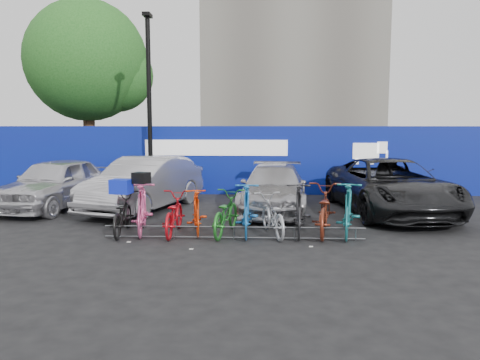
# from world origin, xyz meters

# --- Properties ---
(ground) EXTENTS (100.00, 100.00, 0.00)m
(ground) POSITION_xyz_m (0.00, 0.00, 0.00)
(ground) COLOR black
(ground) RESTS_ON ground
(hoarding) EXTENTS (22.00, 0.18, 2.40)m
(hoarding) POSITION_xyz_m (0.01, 6.00, 1.20)
(hoarding) COLOR navy
(hoarding) RESTS_ON ground
(tree) EXTENTS (5.40, 5.20, 7.80)m
(tree) POSITION_xyz_m (-6.77, 10.06, 5.07)
(tree) COLOR #382314
(tree) RESTS_ON ground
(lamppost) EXTENTS (0.25, 0.50, 6.11)m
(lamppost) POSITION_xyz_m (-3.20, 5.40, 3.27)
(lamppost) COLOR black
(lamppost) RESTS_ON ground
(bike_rack) EXTENTS (5.60, 0.03, 0.30)m
(bike_rack) POSITION_xyz_m (-0.00, -0.60, 0.16)
(bike_rack) COLOR #595B60
(bike_rack) RESTS_ON ground
(car_0) EXTENTS (2.48, 4.61, 1.49)m
(car_0) POSITION_xyz_m (-5.45, 2.95, 0.75)
(car_0) COLOR silver
(car_0) RESTS_ON ground
(car_1) EXTENTS (2.92, 4.92, 1.53)m
(car_1) POSITION_xyz_m (-2.77, 2.79, 0.77)
(car_1) COLOR #ADACB1
(car_1) RESTS_ON ground
(car_2) EXTENTS (2.16, 4.60, 1.30)m
(car_2) POSITION_xyz_m (0.95, 2.87, 0.65)
(car_2) COLOR #B1B0B6
(car_2) RESTS_ON ground
(car_3) EXTENTS (3.06, 5.68, 1.52)m
(car_3) POSITION_xyz_m (4.16, 2.60, 0.76)
(car_3) COLOR black
(car_3) RESTS_ON ground
(bike_0) EXTENTS (0.76, 1.80, 0.92)m
(bike_0) POSITION_xyz_m (-2.55, -0.16, 0.46)
(bike_0) COLOR black
(bike_0) RESTS_ON ground
(bike_1) EXTENTS (0.85, 1.97, 1.14)m
(bike_1) POSITION_xyz_m (-2.12, -0.06, 0.57)
(bike_1) COLOR #E34F8B
(bike_1) RESTS_ON ground
(bike_2) EXTENTS (0.63, 1.79, 0.94)m
(bike_2) POSITION_xyz_m (-1.39, -0.14, 0.47)
(bike_2) COLOR red
(bike_2) RESTS_ON ground
(bike_3) EXTENTS (0.76, 1.72, 1.00)m
(bike_3) POSITION_xyz_m (-0.89, 0.02, 0.50)
(bike_3) COLOR #EC3A0A
(bike_3) RESTS_ON ground
(bike_4) EXTENTS (0.98, 1.93, 0.97)m
(bike_4) POSITION_xyz_m (-0.21, -0.11, 0.48)
(bike_4) COLOR #217723
(bike_4) RESTS_ON ground
(bike_5) EXTENTS (0.57, 1.92, 1.15)m
(bike_5) POSITION_xyz_m (0.26, -0.10, 0.57)
(bike_5) COLOR blue
(bike_5) RESTS_ON ground
(bike_6) EXTENTS (1.01, 1.84, 0.92)m
(bike_6) POSITION_xyz_m (0.83, -0.15, 0.46)
(bike_6) COLOR #AAACB2
(bike_6) RESTS_ON ground
(bike_7) EXTENTS (0.65, 1.94, 1.15)m
(bike_7) POSITION_xyz_m (1.43, -0.05, 0.58)
(bike_7) COLOR #252527
(bike_7) RESTS_ON ground
(bike_8) EXTENTS (1.09, 2.20, 1.11)m
(bike_8) POSITION_xyz_m (1.99, 0.03, 0.55)
(bike_8) COLOR maroon
(bike_8) RESTS_ON ground
(bike_9) EXTENTS (0.96, 2.04, 1.18)m
(bike_9) POSITION_xyz_m (2.52, -0.09, 0.59)
(bike_9) COLOR #1C787F
(bike_9) RESTS_ON ground
(cargo_crate) EXTENTS (0.50, 0.41, 0.32)m
(cargo_crate) POSITION_xyz_m (-2.55, -0.16, 1.08)
(cargo_crate) COLOR #1023C4
(cargo_crate) RESTS_ON bike_0
(cargo_topcase) EXTENTS (0.42, 0.40, 0.25)m
(cargo_topcase) POSITION_xyz_m (-2.12, -0.06, 1.27)
(cargo_topcase) COLOR black
(cargo_topcase) RESTS_ON bike_1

